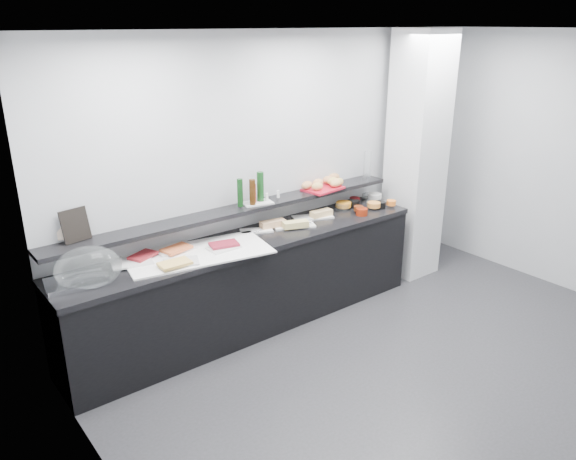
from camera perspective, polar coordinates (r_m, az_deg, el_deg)
ground at (r=4.90m, az=15.23°, el=-14.67°), size 5.00×5.00×0.00m
back_wall at (r=5.61m, az=0.18°, el=5.89°), size 5.00×0.02×2.70m
ceiling at (r=4.05m, az=18.94°, el=18.58°), size 5.00×5.00×0.00m
column at (r=6.39m, az=12.90°, el=7.20°), size 0.50×0.50×2.70m
buffet_cabinet at (r=5.32m, az=-3.80°, el=-5.65°), size 3.60×0.60×0.85m
counter_top at (r=5.13m, az=-3.92°, el=-1.14°), size 3.62×0.62×0.05m
wall_shelf at (r=5.19m, az=-5.07°, el=2.05°), size 3.60×0.25×0.04m
cloche_base at (r=4.52m, az=-20.81°, el=-5.01°), size 0.47×0.35×0.04m
cloche_dome at (r=4.46m, az=-19.64°, el=-3.69°), size 0.56×0.44×0.34m
linen_runner at (r=4.84m, az=-9.14°, el=-2.34°), size 1.30×0.79×0.01m
platter_meat_a at (r=4.74m, az=-15.60°, el=-3.17°), size 0.36×0.28×0.01m
food_meat_a at (r=4.80m, az=-14.52°, el=-2.52°), size 0.27×0.23×0.02m
platter_salmon at (r=4.93m, az=-11.49°, el=-1.85°), size 0.33×0.23×0.01m
food_salmon at (r=4.88m, az=-11.26°, el=-1.87°), size 0.27×0.20×0.02m
platter_cheese at (r=4.65m, az=-10.80°, el=-3.21°), size 0.33×0.28×0.01m
food_cheese at (r=4.59m, az=-11.42°, el=-3.35°), size 0.25×0.17×0.02m
platter_meat_b at (r=4.88m, az=-6.54°, el=-1.79°), size 0.27×0.19×0.01m
food_meat_b at (r=4.91m, az=-6.52°, el=-1.45°), size 0.27×0.21×0.02m
sandwich_plate_left at (r=5.30m, az=-3.22°, el=-0.06°), size 0.33×0.24×0.01m
sandwich_food_left at (r=5.36m, az=-1.55°, el=0.66°), size 0.26×0.14×0.06m
tongs_left at (r=5.22m, az=-3.48°, el=-0.23°), size 0.16×0.02×0.01m
sandwich_plate_mid at (r=5.42m, az=0.63°, el=0.46°), size 0.43×0.32×0.01m
sandwich_food_mid at (r=5.34m, az=0.78°, el=0.59°), size 0.26×0.17×0.06m
tongs_mid at (r=5.44m, az=1.98°, el=0.65°), size 0.16×0.02×0.01m
sandwich_plate_right at (r=5.66m, az=2.53°, el=1.33°), size 0.44×0.30×0.01m
sandwich_food_right at (r=5.66m, az=3.40°, el=1.72°), size 0.24×0.10×0.06m
tongs_right at (r=5.72m, az=3.74°, el=1.62°), size 0.15×0.06×0.01m
bowl_glass_fruit at (r=5.91m, az=5.52°, el=2.37°), size 0.19×0.19×0.07m
fill_glass_fruit at (r=5.95m, az=5.67°, el=2.60°), size 0.17×0.17×0.05m
bowl_black_jam at (r=6.03m, az=6.67°, el=2.68°), size 0.17×0.17×0.07m
fill_black_jam at (r=6.12m, az=6.79°, el=3.07°), size 0.11×0.11×0.05m
bowl_glass_cream at (r=6.26m, az=8.41°, el=3.27°), size 0.24×0.24×0.07m
fill_glass_cream at (r=6.29m, az=8.81°, el=3.44°), size 0.15×0.15×0.05m
bowl_red_jam at (r=5.78m, az=7.50°, el=1.85°), size 0.15×0.15×0.07m
fill_red_jam at (r=5.84m, az=7.18°, el=2.18°), size 0.11×0.11×0.05m
bowl_glass_salmon at (r=6.01m, az=8.64°, el=2.53°), size 0.18×0.18×0.07m
fill_glass_salmon at (r=5.98m, az=8.73°, el=2.56°), size 0.18×0.18×0.05m
bowl_black_fruit at (r=6.02m, az=9.38°, el=2.53°), size 0.14×0.14×0.07m
fill_black_fruit at (r=6.08m, az=10.45°, el=2.75°), size 0.10×0.10×0.05m
framed_print at (r=4.64m, az=-20.81°, el=0.45°), size 0.23×0.11×0.26m
print_art at (r=4.66m, az=-21.35°, el=0.50°), size 0.20×0.09×0.22m
condiment_tray at (r=5.29m, az=-3.13°, el=2.78°), size 0.31×0.23×0.01m
bottle_green_a at (r=5.14m, az=-4.89°, el=3.79°), size 0.06×0.06×0.26m
bottle_brown at (r=5.19m, az=-3.64°, el=3.87°), size 0.07×0.07×0.24m
bottle_green_b at (r=5.29m, az=-2.83°, el=4.43°), size 0.08×0.08×0.28m
bottle_hot at (r=5.25m, az=-3.48°, el=3.72°), size 0.05×0.05×0.18m
shaker_salt at (r=5.33m, az=-2.17°, el=3.38°), size 0.04×0.04×0.07m
shaker_pepper at (r=5.41m, az=-1.00°, el=3.66°), size 0.03×0.03×0.07m
bread_tray at (r=5.74m, az=3.57°, el=4.21°), size 0.43×0.32×0.02m
bread_roll_nw at (r=5.67m, az=1.94°, el=4.57°), size 0.15×0.10×0.08m
bread_roll_n at (r=5.87m, az=4.08°, el=5.11°), size 0.13×0.10×0.08m
bread_roll_ne at (r=5.98m, az=4.69°, el=5.38°), size 0.14×0.10×0.08m
bread_roll_sw at (r=5.63m, az=2.99°, el=4.44°), size 0.14×0.11×0.08m
bread_roll_s at (r=5.80m, az=5.18°, el=4.89°), size 0.15×0.13×0.08m
bread_roll_se at (r=5.76m, az=4.85°, el=4.79°), size 0.17×0.14×0.08m
bread_roll_midw at (r=5.76m, az=3.06°, el=4.82°), size 0.15×0.11×0.08m
bread_roll_mide at (r=5.82m, az=4.59°, el=4.96°), size 0.14×0.11×0.08m
carafe at (r=6.17m, az=8.06°, el=6.57°), size 0.10×0.10×0.30m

